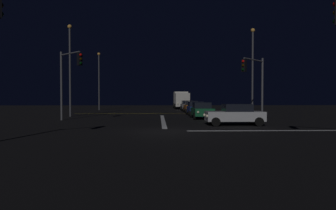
% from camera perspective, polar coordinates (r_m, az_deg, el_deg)
% --- Properties ---
extents(ground, '(120.00, 120.00, 0.10)m').
position_cam_1_polar(ground, '(18.81, -0.51, -5.01)').
color(ground, black).
extents(stop_line_north, '(0.35, 14.98, 0.01)m').
position_cam_1_polar(stop_line_north, '(27.49, -0.94, -2.86)').
color(stop_line_north, white).
rests_on(stop_line_north, ground).
extents(centre_line_ns, '(22.00, 0.15, 0.01)m').
position_cam_1_polar(centre_line_ns, '(39.06, -1.21, -1.58)').
color(centre_line_ns, yellow).
rests_on(centre_line_ns, ground).
extents(crosswalk_bar_east, '(14.98, 0.40, 0.01)m').
position_cam_1_polar(crosswalk_bar_east, '(20.95, 24.46, -4.33)').
color(crosswalk_bar_east, white).
rests_on(crosswalk_bar_east, ground).
extents(sedan_green, '(2.02, 4.33, 1.57)m').
position_cam_1_polar(sedan_green, '(29.90, 6.32, -0.99)').
color(sedan_green, '#14512D').
rests_on(sedan_green, ground).
extents(sedan_blue, '(2.02, 4.33, 1.57)m').
position_cam_1_polar(sedan_blue, '(35.23, 5.20, -0.62)').
color(sedan_blue, navy).
rests_on(sedan_blue, ground).
extents(sedan_orange, '(2.02, 4.33, 1.57)m').
position_cam_1_polar(sedan_orange, '(41.70, 4.33, -0.29)').
color(sedan_orange, '#C66014').
rests_on(sedan_orange, ground).
extents(sedan_gray, '(2.02, 4.33, 1.57)m').
position_cam_1_polar(sedan_gray, '(47.84, 3.56, -0.07)').
color(sedan_gray, slate).
rests_on(sedan_gray, ground).
extents(box_truck, '(2.68, 8.28, 3.08)m').
position_cam_1_polar(box_truck, '(55.82, 2.43, 1.08)').
color(box_truck, beige).
rests_on(box_truck, ground).
extents(sedan_silver_crossing, '(4.33, 2.02, 1.57)m').
position_cam_1_polar(sedan_silver_crossing, '(23.17, 12.34, -1.71)').
color(sedan_silver_crossing, '#B7B7BC').
rests_on(sedan_silver_crossing, ground).
extents(traffic_signal_nw, '(2.52, 2.52, 6.14)m').
position_cam_1_polar(traffic_signal_nw, '(28.03, -17.96, 5.71)').
color(traffic_signal_nw, '#4C4C51').
rests_on(traffic_signal_nw, ground).
extents(traffic_signal_ne, '(2.70, 2.70, 5.64)m').
position_cam_1_polar(traffic_signal_ne, '(28.11, 15.80, 5.07)').
color(traffic_signal_ne, '#4C4C51').
rests_on(traffic_signal_ne, ground).
extents(streetlamp_left_far, '(0.44, 0.44, 9.15)m').
position_cam_1_polar(streetlamp_left_far, '(50.00, -12.72, 5.08)').
color(streetlamp_left_far, '#424247').
rests_on(streetlamp_left_far, ground).
extents(streetlamp_left_near, '(0.44, 0.44, 9.79)m').
position_cam_1_polar(streetlamp_left_near, '(34.49, -17.77, 7.25)').
color(streetlamp_left_near, '#424247').
rests_on(streetlamp_left_near, ground).
extents(streetlamp_right_near, '(0.44, 0.44, 9.54)m').
position_cam_1_polar(streetlamp_right_near, '(34.73, 15.46, 7.01)').
color(streetlamp_right_near, '#424247').
rests_on(streetlamp_right_near, ground).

